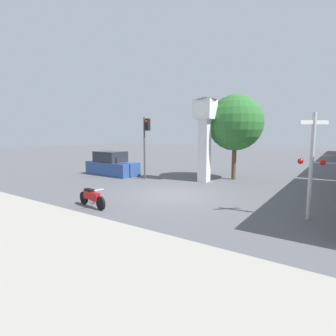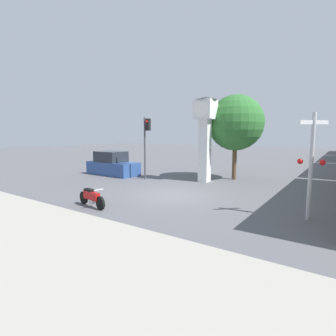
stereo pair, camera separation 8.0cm
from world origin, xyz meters
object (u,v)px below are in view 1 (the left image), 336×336
at_px(clock_tower, 205,126).
at_px(street_tree, 235,123).
at_px(railroad_crossing_signal, 311,162).
at_px(parked_car, 112,165).
at_px(traffic_light, 146,137).
at_px(motorcycle, 92,197).

height_order(clock_tower, street_tree, street_tree).
distance_m(railroad_crossing_signal, street_tree, 8.86).
bearing_deg(parked_car, railroad_crossing_signal, -12.39).
bearing_deg(railroad_crossing_signal, traffic_light, 161.50).
bearing_deg(motorcycle, clock_tower, 91.00).
distance_m(traffic_light, parked_car, 4.15).
xyz_separation_m(traffic_light, parked_car, (-3.54, 0.18, -2.16)).
xyz_separation_m(motorcycle, traffic_light, (-2.47, 6.76, 2.50)).
relative_size(street_tree, parked_car, 1.34).
relative_size(motorcycle, street_tree, 0.33).
bearing_deg(traffic_light, railroad_crossing_signal, -18.50).
height_order(motorcycle, clock_tower, clock_tower).
height_order(street_tree, parked_car, street_tree).
relative_size(railroad_crossing_signal, parked_car, 0.90).
distance_m(motorcycle, railroad_crossing_signal, 8.67).
distance_m(motorcycle, traffic_light, 7.62).
bearing_deg(clock_tower, parked_car, -170.03).
bearing_deg(railroad_crossing_signal, motorcycle, -157.07).
distance_m(clock_tower, parked_car, 7.87).
xyz_separation_m(motorcycle, clock_tower, (1.21, 8.20, 3.20)).
height_order(clock_tower, railroad_crossing_signal, clock_tower).
bearing_deg(traffic_light, street_tree, 34.48).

